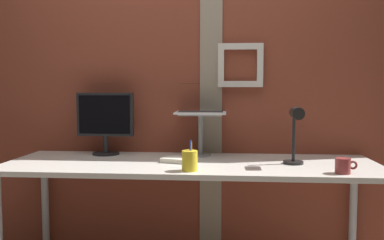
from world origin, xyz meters
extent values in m
cube|color=brown|center=(0.00, 0.39, 1.18)|extent=(3.27, 0.12, 2.36)
cube|color=gray|center=(0.24, 0.33, 1.18)|extent=(0.15, 0.01, 2.36)
cube|color=white|center=(0.44, 0.31, 1.50)|extent=(0.30, 0.03, 0.04)
cube|color=white|center=(0.44, 0.31, 1.25)|extent=(0.30, 0.03, 0.04)
cube|color=white|center=(0.30, 0.31, 1.38)|extent=(0.04, 0.03, 0.21)
cube|color=white|center=(0.57, 0.31, 1.38)|extent=(0.04, 0.03, 0.21)
cube|color=silver|center=(0.13, -0.02, 0.76)|extent=(2.26, 0.71, 0.03)
cylinder|color=#B2B2B7|center=(-0.94, 0.27, 0.37)|extent=(0.05, 0.05, 0.74)
cylinder|color=#B2B2B7|center=(1.19, 0.27, 0.37)|extent=(0.05, 0.05, 0.74)
cylinder|color=black|center=(-0.47, 0.21, 0.78)|extent=(0.18, 0.18, 0.01)
cylinder|color=black|center=(-0.47, 0.21, 0.84)|extent=(0.04, 0.04, 0.11)
cube|color=black|center=(-0.47, 0.21, 1.04)|extent=(0.39, 0.04, 0.29)
cube|color=black|center=(-0.47, 0.19, 1.04)|extent=(0.35, 0.00, 0.26)
cylinder|color=gray|center=(0.17, 0.21, 0.78)|extent=(0.14, 0.14, 0.01)
cylinder|color=gray|center=(0.17, 0.21, 0.91)|extent=(0.03, 0.03, 0.26)
cube|color=gray|center=(0.17, 0.21, 1.05)|extent=(0.28, 0.22, 0.01)
cube|color=white|center=(0.17, 0.21, 1.06)|extent=(0.34, 0.24, 0.01)
cube|color=#2D2D30|center=(0.17, 0.23, 1.07)|extent=(0.30, 0.15, 0.00)
cube|color=white|center=(0.17, 0.36, 1.17)|extent=(0.34, 0.05, 0.21)
cube|color=black|center=(0.17, 0.36, 1.17)|extent=(0.31, 0.04, 0.17)
cylinder|color=black|center=(0.74, -0.02, 0.78)|extent=(0.12, 0.12, 0.02)
cylinder|color=black|center=(0.74, -0.02, 0.94)|extent=(0.02, 0.02, 0.31)
cylinder|color=black|center=(0.74, -0.11, 1.08)|extent=(0.07, 0.11, 0.07)
cylinder|color=yellow|center=(0.14, -0.28, 0.83)|extent=(0.09, 0.09, 0.11)
cylinder|color=blue|center=(0.15, -0.28, 0.86)|extent=(0.02, 0.02, 0.16)
cylinder|color=orange|center=(0.15, -0.27, 0.86)|extent=(0.02, 0.02, 0.15)
cylinder|color=maroon|center=(0.95, -0.28, 0.81)|extent=(0.08, 0.08, 0.08)
torus|color=maroon|center=(1.01, -0.28, 0.82)|extent=(0.05, 0.01, 0.05)
cube|color=silver|center=(0.06, -0.02, 0.79)|extent=(0.23, 0.18, 0.03)
camera|label=1|loc=(0.33, -2.40, 1.22)|focal=37.08mm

